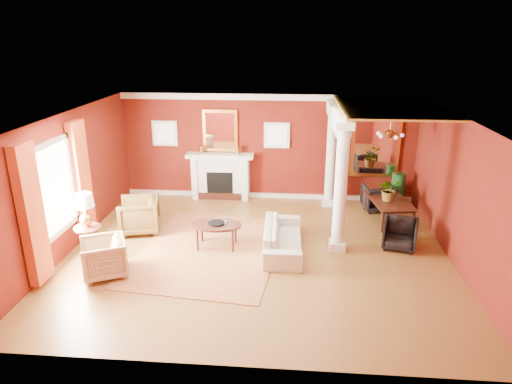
# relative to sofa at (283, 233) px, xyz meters

# --- Properties ---
(ground) EXTENTS (8.00, 8.00, 0.00)m
(ground) POSITION_rel_sofa_xyz_m (-0.54, -0.18, -0.40)
(ground) COLOR brown
(ground) RESTS_ON ground
(room_shell) EXTENTS (8.04, 7.04, 2.92)m
(room_shell) POSITION_rel_sofa_xyz_m (-0.54, -0.18, 1.62)
(room_shell) COLOR #64140D
(room_shell) RESTS_ON ground
(fireplace) EXTENTS (1.85, 0.42, 1.29)m
(fireplace) POSITION_rel_sofa_xyz_m (-1.84, 3.14, 0.25)
(fireplace) COLOR white
(fireplace) RESTS_ON ground
(overmantel_mirror) EXTENTS (0.95, 0.07, 1.15)m
(overmantel_mirror) POSITION_rel_sofa_xyz_m (-1.84, 3.27, 1.50)
(overmantel_mirror) COLOR gold
(overmantel_mirror) RESTS_ON fireplace
(flank_window_left) EXTENTS (0.70, 0.07, 0.70)m
(flank_window_left) POSITION_rel_sofa_xyz_m (-3.39, 3.28, 1.40)
(flank_window_left) COLOR white
(flank_window_left) RESTS_ON room_shell
(flank_window_right) EXTENTS (0.70, 0.07, 0.70)m
(flank_window_right) POSITION_rel_sofa_xyz_m (-0.29, 3.28, 1.40)
(flank_window_right) COLOR white
(flank_window_right) RESTS_ON room_shell
(left_window) EXTENTS (0.21, 2.55, 2.60)m
(left_window) POSITION_rel_sofa_xyz_m (-4.43, -0.78, 1.03)
(left_window) COLOR white
(left_window) RESTS_ON room_shell
(column_front) EXTENTS (0.36, 0.36, 2.80)m
(column_front) POSITION_rel_sofa_xyz_m (1.16, 0.12, 1.03)
(column_front) COLOR white
(column_front) RESTS_ON ground
(column_back) EXTENTS (0.36, 0.36, 2.80)m
(column_back) POSITION_rel_sofa_xyz_m (1.16, 2.82, 1.03)
(column_back) COLOR white
(column_back) RESTS_ON ground
(header_beam) EXTENTS (0.30, 3.20, 0.32)m
(header_beam) POSITION_rel_sofa_xyz_m (1.16, 1.72, 2.22)
(header_beam) COLOR white
(header_beam) RESTS_ON column_front
(amber_ceiling) EXTENTS (2.30, 3.40, 0.04)m
(amber_ceiling) POSITION_rel_sofa_xyz_m (2.31, 1.57, 2.47)
(amber_ceiling) COLOR gold
(amber_ceiling) RESTS_ON room_shell
(dining_mirror) EXTENTS (1.30, 0.07, 1.70)m
(dining_mirror) POSITION_rel_sofa_xyz_m (2.36, 3.27, 1.15)
(dining_mirror) COLOR gold
(dining_mirror) RESTS_ON room_shell
(chandelier) EXTENTS (0.60, 0.62, 0.75)m
(chandelier) POSITION_rel_sofa_xyz_m (2.36, 1.62, 1.85)
(chandelier) COLOR #A66D34
(chandelier) RESTS_ON room_shell
(crown_trim) EXTENTS (8.00, 0.08, 0.16)m
(crown_trim) POSITION_rel_sofa_xyz_m (-0.54, 3.28, 2.42)
(crown_trim) COLOR white
(crown_trim) RESTS_ON room_shell
(base_trim) EXTENTS (8.00, 0.08, 0.12)m
(base_trim) POSITION_rel_sofa_xyz_m (-0.54, 3.28, -0.34)
(base_trim) COLOR white
(base_trim) RESTS_ON ground
(rug) EXTENTS (3.27, 4.11, 0.02)m
(rug) POSITION_rel_sofa_xyz_m (-1.58, -0.13, -0.39)
(rug) COLOR maroon
(rug) RESTS_ON ground
(sofa) EXTENTS (0.63, 2.03, 0.79)m
(sofa) POSITION_rel_sofa_xyz_m (0.00, 0.00, 0.00)
(sofa) COLOR beige
(sofa) RESTS_ON ground
(armchair_leopard) EXTENTS (1.00, 1.05, 0.90)m
(armchair_leopard) POSITION_rel_sofa_xyz_m (-3.38, 0.70, 0.06)
(armchair_leopard) COLOR black
(armchair_leopard) RESTS_ON ground
(armchair_stripe) EXTENTS (1.02, 1.04, 0.82)m
(armchair_stripe) POSITION_rel_sofa_xyz_m (-3.40, -1.34, 0.02)
(armchair_stripe) COLOR tan
(armchair_stripe) RESTS_ON ground
(coffee_table) EXTENTS (1.08, 1.08, 0.55)m
(coffee_table) POSITION_rel_sofa_xyz_m (-1.44, 0.05, 0.10)
(coffee_table) COLOR black
(coffee_table) RESTS_ON ground
(coffee_book) EXTENTS (0.15, 0.03, 0.21)m
(coffee_book) POSITION_rel_sofa_xyz_m (-1.39, 0.11, 0.26)
(coffee_book) COLOR black
(coffee_book) RESTS_ON coffee_table
(side_table) EXTENTS (0.55, 0.55, 1.38)m
(side_table) POSITION_rel_sofa_xyz_m (-4.04, -0.56, 0.52)
(side_table) COLOR black
(side_table) RESTS_ON ground
(dining_table) EXTENTS (0.79, 1.65, 0.88)m
(dining_table) POSITION_rel_sofa_xyz_m (2.57, 1.87, 0.05)
(dining_table) COLOR black
(dining_table) RESTS_ON ground
(dining_chair_near) EXTENTS (0.84, 0.81, 0.72)m
(dining_chair_near) POSITION_rel_sofa_xyz_m (2.52, 0.33, -0.04)
(dining_chair_near) COLOR black
(dining_chair_near) RESTS_ON ground
(dining_chair_far) EXTENTS (0.83, 0.79, 0.76)m
(dining_chair_far) POSITION_rel_sofa_xyz_m (2.42, 2.59, -0.02)
(dining_chair_far) COLOR black
(dining_chair_far) RESTS_ON ground
(green_urn) EXTENTS (0.40, 0.40, 0.95)m
(green_urn) POSITION_rel_sofa_xyz_m (2.96, 2.82, -0.02)
(green_urn) COLOR #14401C
(green_urn) RESTS_ON ground
(potted_plant) EXTENTS (0.72, 0.75, 0.46)m
(potted_plant) POSITION_rel_sofa_xyz_m (2.52, 1.79, 0.71)
(potted_plant) COLOR #26591E
(potted_plant) RESTS_ON dining_table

